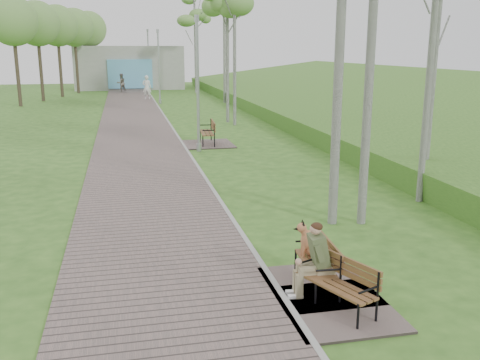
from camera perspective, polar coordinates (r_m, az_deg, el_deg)
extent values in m
cube|color=#665752|center=(24.11, -10.93, 4.64)|extent=(3.50, 67.00, 0.04)
cube|color=#999993|center=(24.21, -6.78, 4.84)|extent=(0.10, 67.00, 0.05)
cube|color=#619736|center=(26.76, 20.18, 4.89)|extent=(14.00, 70.00, 1.60)
cube|color=#9E9E99|center=(53.34, -11.71, 11.68)|extent=(10.00, 5.00, 4.00)
cube|color=#61ABD8|center=(50.77, -11.63, 11.02)|extent=(4.00, 0.20, 2.60)
cube|color=#665752|center=(8.96, 8.34, -11.12)|extent=(1.61, 1.79, 0.04)
cube|color=brown|center=(8.79, 8.12, -8.90)|extent=(0.50, 1.37, 0.04)
cube|color=brown|center=(8.76, 9.53, -7.33)|extent=(0.13, 1.34, 0.29)
cube|color=#665752|center=(8.30, 10.35, -13.34)|extent=(1.60, 1.78, 0.04)
cube|color=brown|center=(8.12, 10.13, -10.99)|extent=(0.88, 1.39, 0.04)
cube|color=brown|center=(8.16, 11.28, -9.05)|extent=(0.55, 1.25, 0.29)
cube|color=#665752|center=(21.68, -3.41, 3.85)|extent=(1.94, 2.16, 0.04)
cube|color=brown|center=(21.59, -3.56, 5.06)|extent=(0.61, 1.65, 0.04)
cube|color=brown|center=(21.57, -2.88, 5.84)|extent=(0.16, 1.62, 0.36)
cylinder|color=#A5A7AD|center=(20.26, -4.40, 3.48)|extent=(0.19, 0.19, 0.29)
cylinder|color=#A5A7AD|center=(19.98, -4.52, 9.83)|extent=(0.11, 0.11, 4.78)
cylinder|color=#A5A7AD|center=(19.96, -4.66, 16.83)|extent=(0.17, 0.17, 0.24)
cylinder|color=#A5A7AD|center=(38.34, -8.51, 8.28)|extent=(0.20, 0.20, 0.29)
cylinder|color=#A5A7AD|center=(38.19, -8.64, 11.70)|extent=(0.12, 0.12, 4.88)
cylinder|color=#A5A7AD|center=(38.18, -8.78, 15.43)|extent=(0.18, 0.18, 0.24)
cylinder|color=#A5A7AD|center=(51.75, -9.60, 9.67)|extent=(0.21, 0.21, 0.32)
cylinder|color=#A5A7AD|center=(51.63, -9.71, 12.43)|extent=(0.13, 0.13, 5.32)
cylinder|color=#A5A7AD|center=(51.65, -9.84, 15.44)|extent=(0.19, 0.19, 0.27)
imported|color=white|center=(41.57, -9.91, 9.70)|extent=(0.74, 0.57, 1.81)
imported|color=gray|center=(48.57, -12.55, 10.06)|extent=(0.99, 0.90, 1.65)
cylinder|color=silver|center=(11.65, 13.97, 16.39)|extent=(0.17, 0.17, 8.75)
cylinder|color=silver|center=(15.18, 20.09, 12.37)|extent=(0.16, 0.16, 7.21)
cylinder|color=silver|center=(26.94, -0.59, 15.20)|extent=(0.17, 0.17, 8.82)
cylinder|color=silver|center=(28.13, -1.35, 13.96)|extent=(0.16, 0.16, 7.65)
cylinder|color=silver|center=(38.51, -1.69, 15.50)|extent=(0.17, 0.17, 9.76)
cylinder|color=silver|center=(46.98, -4.80, 13.98)|extent=(0.16, 0.16, 7.83)
ellipsoid|color=#72A14E|center=(47.05, -4.87, 17.03)|extent=(2.35, 2.35, 3.44)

